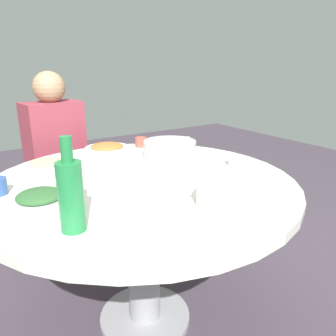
{
  "coord_description": "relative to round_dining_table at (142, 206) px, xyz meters",
  "views": [
    {
      "loc": [
        -1.18,
        0.64,
        1.23
      ],
      "look_at": [
        -0.05,
        -0.11,
        0.79
      ],
      "focal_mm": 35.08,
      "sensor_mm": 36.0,
      "label": 1
    }
  ],
  "objects": [
    {
      "name": "dish_tofu_braise",
      "position": [
        0.52,
        -0.06,
        0.15
      ],
      "size": [
        0.25,
        0.25,
        0.05
      ],
      "color": "white",
      "rests_on": "round_dining_table"
    },
    {
      "name": "rice_bowl",
      "position": [
        0.21,
        -0.29,
        0.18
      ],
      "size": [
        0.28,
        0.28,
        0.1
      ],
      "color": "#B2B5BA",
      "rests_on": "round_dining_table"
    },
    {
      "name": "green_bottle",
      "position": [
        -0.28,
        0.39,
        0.25
      ],
      "size": [
        0.08,
        0.08,
        0.29
      ],
      "color": "#248143",
      "rests_on": "round_dining_table"
    },
    {
      "name": "tea_cup_far",
      "position": [
        -0.08,
        -0.48,
        0.16
      ],
      "size": [
        0.07,
        0.07,
        0.05
      ],
      "primitive_type": "cylinder",
      "color": "white",
      "rests_on": "round_dining_table"
    },
    {
      "name": "diner_left",
      "position": [
        0.89,
        0.13,
        0.12
      ],
      "size": [
        0.38,
        0.37,
        0.76
      ],
      "color": "#2D333D",
      "rests_on": "stool_for_diner_left"
    },
    {
      "name": "dish_noodles",
      "position": [
        0.41,
        0.3,
        0.14
      ],
      "size": [
        0.21,
        0.21,
        0.03
      ],
      "color": "silver",
      "rests_on": "round_dining_table"
    },
    {
      "name": "dish_greens",
      "position": [
        -0.03,
        0.43,
        0.15
      ],
      "size": [
        0.22,
        0.22,
        0.05
      ],
      "color": "white",
      "rests_on": "round_dining_table"
    },
    {
      "name": "stool_for_diner_left",
      "position": [
        0.89,
        0.13,
        -0.41
      ],
      "size": [
        0.37,
        0.37,
        0.42
      ],
      "primitive_type": "cylinder",
      "color": "brown",
      "rests_on": "ground"
    },
    {
      "name": "soup_bowl",
      "position": [
        -0.41,
        -0.14,
        0.16
      ],
      "size": [
        0.24,
        0.24,
        0.07
      ],
      "color": "white",
      "rests_on": "round_dining_table"
    },
    {
      "name": "round_dining_table",
      "position": [
        0.0,
        0.0,
        0.0
      ],
      "size": [
        1.33,
        1.33,
        0.75
      ],
      "color": "#99999E",
      "rests_on": "ground"
    },
    {
      "name": "tea_cup_side",
      "position": [
        0.51,
        -0.28,
        0.16
      ],
      "size": [
        0.07,
        0.07,
        0.06
      ],
      "primitive_type": "cylinder",
      "color": "#D04F40",
      "rests_on": "round_dining_table"
    },
    {
      "name": "ground",
      "position": [
        0.0,
        0.0,
        -0.62
      ],
      "size": [
        8.0,
        8.0,
        0.0
      ],
      "primitive_type": "plane",
      "color": "#443945"
    }
  ]
}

